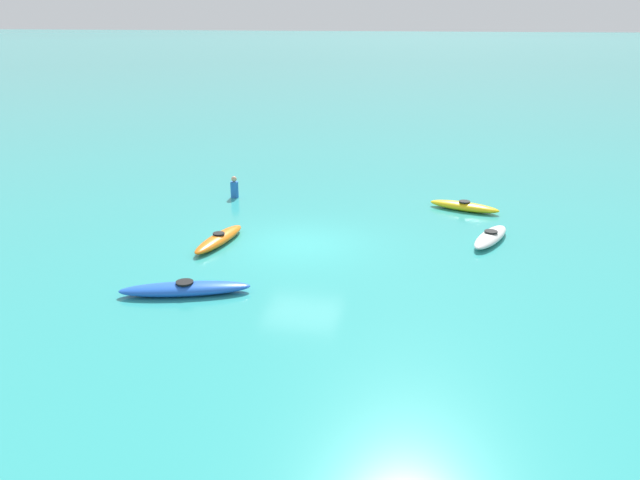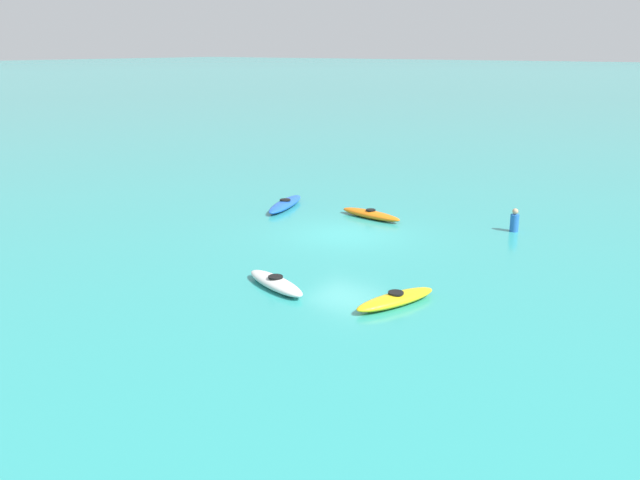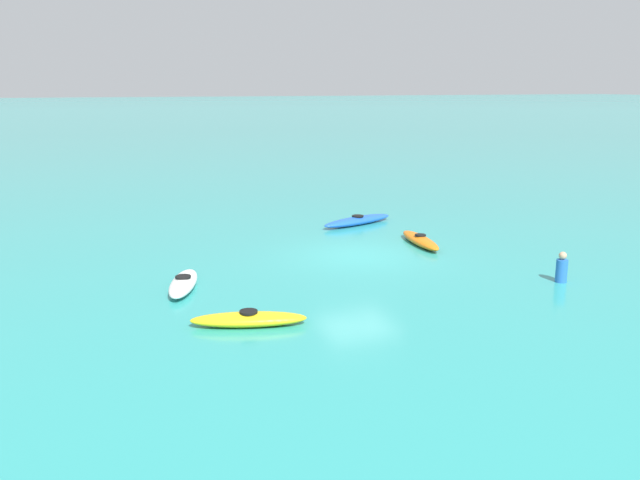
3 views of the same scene
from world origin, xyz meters
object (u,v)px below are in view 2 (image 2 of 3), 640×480
kayak_white (276,283)px  person_near_shore (514,221)px  kayak_blue (285,204)px  kayak_yellow (396,299)px  kayak_orange (371,214)px

kayak_white → person_near_shore: person_near_shore is taller
kayak_white → person_near_shore: 10.54m
kayak_white → kayak_blue: same height
kayak_yellow → kayak_blue: bearing=-37.2°
kayak_yellow → kayak_blue: (9.47, -7.20, -0.00)m
kayak_orange → kayak_blue: bearing=8.0°
kayak_orange → kayak_white: same height
kayak_orange → kayak_blue: size_ratio=0.84×
kayak_orange → kayak_white: 8.86m
kayak_orange → person_near_shore: 5.59m
kayak_orange → kayak_white: bearing=103.7°
kayak_white → person_near_shore: size_ratio=3.05×
kayak_white → person_near_shore: (-3.32, -10.00, 0.22)m
kayak_orange → kayak_blue: same height
kayak_blue → kayak_orange: bearing=-172.0°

